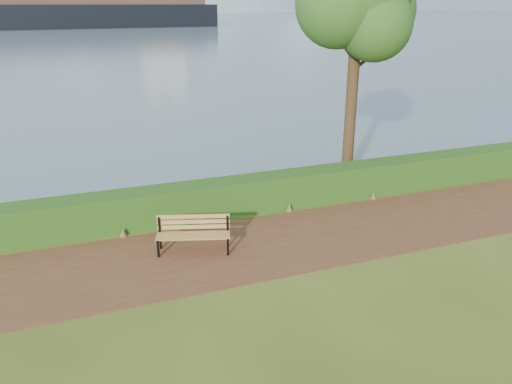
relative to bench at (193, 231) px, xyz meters
name	(u,v)px	position (x,y,z in m)	size (l,w,h in m)	color
ground	(264,250)	(1.64, -0.62, -0.52)	(140.00, 140.00, 0.00)	#3E5217
path	(260,245)	(1.64, -0.32, -0.51)	(40.00, 3.40, 0.01)	#502C1B
hedge	(232,196)	(1.64, 1.98, -0.02)	(32.00, 0.85, 1.00)	#1E4614
water	(66,16)	(1.64, 259.38, -0.51)	(700.00, 510.00, 0.00)	#4B6278
bench	(193,231)	(0.00, 0.00, 0.00)	(1.87, 1.03, 0.90)	black
cargo_ship	(72,13)	(1.09, 125.99, 2.95)	(77.32, 17.61, 23.27)	black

